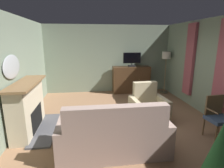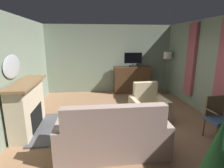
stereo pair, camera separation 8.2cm
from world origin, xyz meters
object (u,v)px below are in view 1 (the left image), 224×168
(fireplace, at_px, (29,108))
(coffee_table, at_px, (102,110))
(armchair_near_window, at_px, (148,108))
(potted_plant_tall_palm_by_window, at_px, (222,154))
(tv_remote, at_px, (106,110))
(side_chair_far_end, at_px, (217,116))
(wall_mirror_oval, at_px, (12,67))
(tv_cabinet, at_px, (131,80))
(television, at_px, (132,59))
(floor_lamp, at_px, (166,61))
(sofa_floral, at_px, (114,136))

(fireplace, distance_m, coffee_table, 1.76)
(coffee_table, relative_size, armchair_near_window, 1.12)
(fireplace, distance_m, potted_plant_tall_palm_by_window, 3.94)
(coffee_table, bearing_deg, tv_remote, -50.46)
(tv_remote, xyz_separation_m, side_chair_far_end, (2.42, -0.86, 0.08))
(wall_mirror_oval, relative_size, coffee_table, 0.82)
(tv_cabinet, height_order, television, television)
(wall_mirror_oval, distance_m, floor_lamp, 5.49)
(wall_mirror_oval, distance_m, coffee_table, 2.32)
(fireplace, relative_size, floor_lamp, 1.00)
(television, bearing_deg, wall_mirror_oval, -140.50)
(coffee_table, xyz_separation_m, tv_remote, (0.09, -0.11, 0.06))
(sofa_floral, xyz_separation_m, armchair_near_window, (1.16, 1.45, -0.04))
(tv_cabinet, height_order, floor_lamp, floor_lamp)
(side_chair_far_end, bearing_deg, television, 106.18)
(tv_cabinet, xyz_separation_m, potted_plant_tall_palm_by_window, (-0.04, -5.25, 0.17))
(sofa_floral, bearing_deg, floor_lamp, 55.01)
(floor_lamp, bearing_deg, armchair_near_window, -122.45)
(wall_mirror_oval, bearing_deg, side_chair_far_end, -10.80)
(tv_remote, distance_m, armchair_near_window, 1.25)
(coffee_table, bearing_deg, potted_plant_tall_palm_by_window, -60.50)
(tv_remote, distance_m, side_chair_far_end, 2.57)
(armchair_near_window, relative_size, floor_lamp, 0.59)
(coffee_table, relative_size, potted_plant_tall_palm_by_window, 0.90)
(tv_cabinet, bearing_deg, potted_plant_tall_palm_by_window, -90.47)
(wall_mirror_oval, height_order, television, wall_mirror_oval)
(armchair_near_window, bearing_deg, side_chair_far_end, -43.62)
(floor_lamp, bearing_deg, fireplace, -149.77)
(potted_plant_tall_palm_by_window, bearing_deg, side_chair_far_end, 53.50)
(tv_remote, xyz_separation_m, potted_plant_tall_palm_by_window, (1.31, -2.36, 0.25))
(fireplace, xyz_separation_m, tv_remote, (1.84, -0.00, -0.14))
(sofa_floral, relative_size, side_chair_far_end, 2.22)
(television, distance_m, sofa_floral, 4.32)
(fireplace, distance_m, television, 4.34)
(coffee_table, relative_size, tv_remote, 6.55)
(side_chair_far_end, bearing_deg, armchair_near_window, 136.38)
(coffee_table, xyz_separation_m, floor_lamp, (2.80, 2.54, 0.95))
(tv_cabinet, bearing_deg, floor_lamp, -9.77)
(sofa_floral, distance_m, potted_plant_tall_palm_by_window, 1.78)
(television, height_order, potted_plant_tall_palm_by_window, television)
(wall_mirror_oval, xyz_separation_m, sofa_floral, (2.13, -1.15, -1.22))
(side_chair_far_end, height_order, potted_plant_tall_palm_by_window, potted_plant_tall_palm_by_window)
(tv_remote, bearing_deg, tv_cabinet, 2.17)
(tv_remote, distance_m, sofa_floral, 1.16)
(television, bearing_deg, potted_plant_tall_palm_by_window, -90.48)
(armchair_near_window, bearing_deg, coffee_table, -172.01)
(fireplace, xyz_separation_m, potted_plant_tall_palm_by_window, (3.15, -2.37, 0.12))
(fireplace, bearing_deg, coffee_table, 3.61)
(sofa_floral, relative_size, armchair_near_window, 2.12)
(tv_cabinet, bearing_deg, sofa_floral, -107.88)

